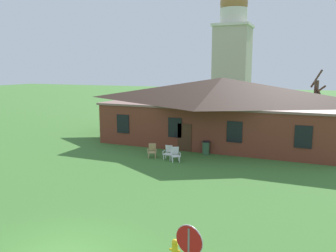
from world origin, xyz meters
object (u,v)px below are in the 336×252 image
(stop_sign, at_px, (189,250))
(lawn_chair_left_end, at_px, (175,154))
(lawn_chair_by_porch, at_px, (152,150))
(lawn_chair_near_door, at_px, (168,152))
(fire_hydrant, at_px, (175,251))
(trash_bin, at_px, (206,148))

(stop_sign, xyz_separation_m, lawn_chair_left_end, (-5.74, 13.28, -1.15))
(lawn_chair_by_porch, height_order, lawn_chair_left_end, same)
(lawn_chair_near_door, distance_m, lawn_chair_left_end, 0.68)
(stop_sign, bearing_deg, fire_hydrant, 121.27)
(lawn_chair_near_door, bearing_deg, fire_hydrant, -65.92)
(trash_bin, bearing_deg, lawn_chair_by_porch, -145.12)
(lawn_chair_by_porch, xyz_separation_m, lawn_chair_left_end, (1.89, -0.33, 0.00))
(lawn_chair_left_end, bearing_deg, lawn_chair_near_door, 156.59)
(lawn_chair_near_door, distance_m, fire_hydrant, 12.77)
(lawn_chair_left_end, bearing_deg, stop_sign, -66.64)
(stop_sign, height_order, lawn_chair_left_end, stop_sign)
(stop_sign, distance_m, lawn_chair_by_porch, 15.65)
(lawn_chair_by_porch, distance_m, lawn_chair_near_door, 1.27)
(lawn_chair_by_porch, xyz_separation_m, fire_hydrant, (6.48, -11.72, -0.12))
(lawn_chair_left_end, bearing_deg, lawn_chair_by_porch, 170.02)
(lawn_chair_by_porch, xyz_separation_m, lawn_chair_near_door, (1.27, -0.06, 0.00))
(lawn_chair_near_door, bearing_deg, lawn_chair_by_porch, 177.19)
(stop_sign, relative_size, fire_hydrant, 2.94)
(lawn_chair_near_door, xyz_separation_m, fire_hydrant, (5.21, -11.66, -0.12))
(lawn_chair_left_end, distance_m, trash_bin, 2.92)
(lawn_chair_near_door, distance_m, trash_bin, 3.05)
(stop_sign, xyz_separation_m, lawn_chair_near_door, (-6.36, 13.55, -1.15))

